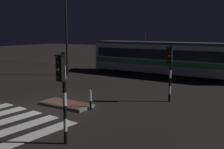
% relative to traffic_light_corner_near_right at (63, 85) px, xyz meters
% --- Properties ---
extents(ground_plane, '(120.00, 120.00, 0.00)m').
position_rel_traffic_light_corner_near_right_xyz_m(ground_plane, '(-4.21, 3.37, -2.31)').
color(ground_plane, black).
extents(rail_near, '(80.00, 0.12, 0.03)m').
position_rel_traffic_light_corner_near_right_xyz_m(rail_near, '(-4.21, 16.60, -2.29)').
color(rail_near, '#59595E').
rests_on(rail_near, ground).
extents(rail_far, '(80.00, 0.12, 0.03)m').
position_rel_traffic_light_corner_near_right_xyz_m(rail_far, '(-4.21, 18.04, -2.29)').
color(rail_far, '#59595E').
rests_on(rail_far, ground).
extents(crosswalk_zebra, '(6.15, 4.38, 0.02)m').
position_rel_traffic_light_corner_near_right_xyz_m(crosswalk_zebra, '(-4.21, 0.36, -2.30)').
color(crosswalk_zebra, silver).
rests_on(crosswalk_zebra, ground).
extents(traffic_island, '(3.06, 1.36, 0.18)m').
position_rel_traffic_light_corner_near_right_xyz_m(traffic_island, '(-3.63, 4.11, -2.22)').
color(traffic_island, slate).
rests_on(traffic_island, ground).
extents(traffic_light_corner_near_right, '(0.36, 0.42, 3.50)m').
position_rel_traffic_light_corner_near_right_xyz_m(traffic_light_corner_near_right, '(0.00, 0.00, 0.00)').
color(traffic_light_corner_near_right, black).
rests_on(traffic_light_corner_near_right, ground).
extents(traffic_light_corner_far_right, '(0.36, 0.42, 3.43)m').
position_rel_traffic_light_corner_near_right_xyz_m(traffic_light_corner_far_right, '(1.00, 8.13, -0.04)').
color(traffic_light_corner_far_right, black).
rests_on(traffic_light_corner_far_right, ground).
extents(street_lamp_trackside_left, '(0.44, 1.21, 7.77)m').
position_rel_traffic_light_corner_near_right_xyz_m(street_lamp_trackside_left, '(-11.17, 12.25, 2.57)').
color(street_lamp_trackside_left, black).
rests_on(street_lamp_trackside_left, ground).
extents(tram, '(14.91, 2.58, 4.15)m').
position_rel_traffic_light_corner_near_right_xyz_m(tram, '(-2.97, 17.32, -0.56)').
color(tram, silver).
rests_on(tram, ground).
extents(bollard_island_edge, '(0.12, 0.12, 1.11)m').
position_rel_traffic_light_corner_near_right_xyz_m(bollard_island_edge, '(-1.99, 4.23, -1.75)').
color(bollard_island_edge, black).
rests_on(bollard_island_edge, ground).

